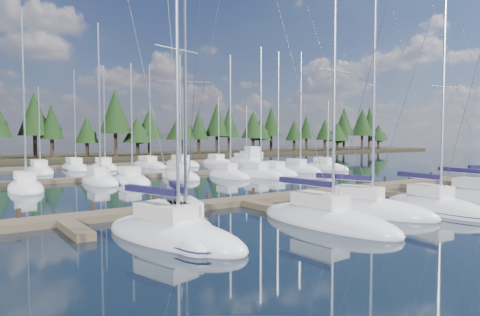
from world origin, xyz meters
TOP-DOWN VIEW (x-y plane):
  - ground at (0.00, 30.00)m, footprint 260.00×260.00m
  - far_shore at (0.00, 90.00)m, footprint 220.00×30.00m
  - main_dock at (0.00, 17.36)m, footprint 44.00×6.13m
  - back_docks at (0.00, 49.58)m, footprint 50.00×21.80m
  - front_sailboat_0 at (-14.71, 11.01)m, footprint 5.12×9.27m
  - front_sailboat_1 at (-13.75, 11.61)m, footprint 5.08×9.06m
  - front_sailboat_2 at (-6.30, 9.35)m, footprint 3.42×9.43m
  - front_sailboat_3 at (-1.87, 10.28)m, footprint 5.18×9.18m
  - front_sailboat_4 at (2.37, 8.17)m, footprint 3.79×8.37m
  - back_sailboat_rows at (0.35, 45.05)m, footprint 46.76×32.82m
  - motor_yacht_right at (21.56, 53.91)m, footprint 5.63×10.12m
  - tree_line at (-0.44, 80.17)m, footprint 184.68×12.27m

SIDE VIEW (x-z plane):
  - ground at x=0.00m, z-range 0.00..0.00m
  - back_docks at x=0.00m, z-range 0.00..0.40m
  - main_dock at x=0.00m, z-range -0.25..0.65m
  - back_sailboat_rows at x=0.35m, z-range -8.15..8.69m
  - front_sailboat_1 at x=-13.75m, z-range -6.45..7.01m
  - front_sailboat_2 at x=-6.30m, z-range -7.23..7.81m
  - front_sailboat_3 at x=-1.87m, z-range -6.86..7.44m
  - front_sailboat_4 at x=2.37m, z-range -6.88..7.47m
  - far_shore at x=0.00m, z-range 0.00..0.60m
  - front_sailboat_0 at x=-14.71m, z-range -7.63..8.23m
  - motor_yacht_right at x=21.56m, z-range -1.88..2.93m
  - tree_line at x=-0.44m, z-range 0.63..14.42m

